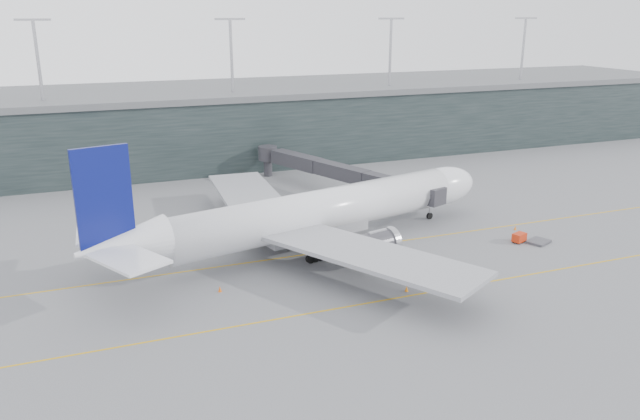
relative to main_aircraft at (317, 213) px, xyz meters
name	(u,v)px	position (x,y,z in m)	size (l,w,h in m)	color
ground	(285,246)	(-4.09, 1.71, -4.78)	(320.00, 320.00, 0.00)	#515055
taxiline_a	(294,256)	(-4.09, -2.29, -4.77)	(160.00, 0.25, 0.02)	#C29212
taxiline_b	(342,308)	(-4.09, -18.29, -4.77)	(160.00, 0.25, 0.02)	#C29212
taxiline_lead_main	(276,202)	(0.91, 21.71, -4.77)	(0.25, 60.00, 0.02)	#C29212
terminal	(201,123)	(-4.09, 59.71, 2.84)	(240.00, 36.00, 29.00)	black
main_aircraft	(317,213)	(0.00, 0.00, 0.00)	(60.20, 55.60, 17.03)	silver
jet_bridge	(343,169)	(13.71, 23.05, -0.39)	(16.58, 43.44, 5.87)	#2C2B31
gse_cart	(519,237)	(26.62, -8.62, -4.05)	(2.24, 1.81, 1.32)	#B9280D
baggage_dolly	(539,241)	(29.08, -9.72, -4.60)	(2.99, 2.39, 0.30)	#3D3D42
uld_a	(229,222)	(-9.42, 11.86, -3.92)	(2.19, 1.98, 1.63)	#3A393E
uld_b	(243,215)	(-6.56, 14.36, -3.83)	(2.37, 2.11, 1.81)	#3A393E
uld_c	(261,216)	(-4.33, 12.42, -3.74)	(2.57, 2.29, 1.97)	#3A393E
cone_nose	(515,228)	(29.46, -4.15, -4.47)	(0.39, 0.39, 0.63)	orange
cone_wing_stbd	(407,289)	(4.41, -17.11, -4.46)	(0.41, 0.41, 0.65)	orange
cone_wing_port	(322,212)	(5.63, 12.78, -4.38)	(0.50, 0.50, 0.79)	orange
cone_tail	(220,289)	(-15.47, -9.57, -4.44)	(0.43, 0.43, 0.68)	#D4520B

